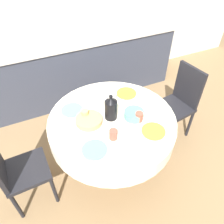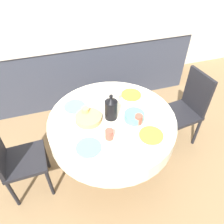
% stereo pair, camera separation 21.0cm
% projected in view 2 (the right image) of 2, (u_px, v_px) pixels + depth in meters
% --- Properties ---
extents(ground_plane, '(12.00, 12.00, 0.00)m').
position_uv_depth(ground_plane, '(112.00, 161.00, 2.65)').
color(ground_plane, '#8E704C').
extents(wall_back, '(7.00, 0.05, 2.60)m').
position_uv_depth(wall_back, '(74.00, 3.00, 3.05)').
color(wall_back, silver).
rests_on(wall_back, ground_plane).
extents(kitchen_counter, '(3.24, 0.64, 0.96)m').
position_uv_depth(kitchen_counter, '(84.00, 67.00, 3.37)').
color(kitchen_counter, '#383D4C').
rests_on(kitchen_counter, ground_plane).
extents(dining_table, '(1.28, 1.28, 0.73)m').
position_uv_depth(dining_table, '(112.00, 127.00, 2.24)').
color(dining_table, tan).
rests_on(dining_table, ground_plane).
extents(chair_left, '(0.45, 0.45, 0.96)m').
position_uv_depth(chair_left, '(187.00, 106.00, 2.60)').
color(chair_left, black).
rests_on(chair_left, ground_plane).
extents(chair_right, '(0.41, 0.41, 0.96)m').
position_uv_depth(chair_right, '(13.00, 157.00, 2.05)').
color(chair_right, black).
rests_on(chair_right, ground_plane).
extents(plate_near_left, '(0.22, 0.22, 0.01)m').
position_uv_depth(plate_near_left, '(89.00, 147.00, 1.87)').
color(plate_near_left, '#60BCB7').
rests_on(plate_near_left, dining_table).
extents(cup_near_left, '(0.07, 0.07, 0.10)m').
position_uv_depth(cup_near_left, '(109.00, 134.00, 1.93)').
color(cup_near_left, '#CC4C3D').
rests_on(cup_near_left, dining_table).
extents(plate_near_right, '(0.22, 0.22, 0.01)m').
position_uv_depth(plate_near_right, '(151.00, 135.00, 1.98)').
color(plate_near_right, orange).
rests_on(plate_near_right, dining_table).
extents(cup_near_right, '(0.07, 0.07, 0.10)m').
position_uv_depth(cup_near_right, '(139.00, 119.00, 2.07)').
color(cup_near_right, '#CC4C3D').
rests_on(cup_near_right, dining_table).
extents(plate_far_left, '(0.22, 0.22, 0.01)m').
position_uv_depth(plate_far_left, '(75.00, 106.00, 2.27)').
color(plate_far_left, '#60BCB7').
rests_on(plate_far_left, dining_table).
extents(cup_far_left, '(0.07, 0.07, 0.10)m').
position_uv_depth(cup_far_left, '(86.00, 112.00, 2.15)').
color(cup_far_left, '#DBB766').
rests_on(cup_far_left, dining_table).
extents(plate_far_right, '(0.22, 0.22, 0.01)m').
position_uv_depth(plate_far_right, '(131.00, 95.00, 2.42)').
color(plate_far_right, yellow).
rests_on(plate_far_right, dining_table).
extents(cup_far_right, '(0.07, 0.07, 0.10)m').
position_uv_depth(cup_far_right, '(116.00, 98.00, 2.31)').
color(cup_far_right, white).
rests_on(cup_far_right, dining_table).
extents(coffee_carafe, '(0.12, 0.12, 0.28)m').
position_uv_depth(coffee_carafe, '(111.00, 108.00, 2.08)').
color(coffee_carafe, black).
rests_on(coffee_carafe, dining_table).
extents(bread_basket, '(0.26, 0.26, 0.05)m').
position_uv_depth(bread_basket, '(89.00, 118.00, 2.11)').
color(bread_basket, tan).
rests_on(bread_basket, dining_table).
extents(fruit_bowl, '(0.20, 0.20, 0.07)m').
position_uv_depth(fruit_bowl, '(134.00, 116.00, 2.12)').
color(fruit_bowl, '#569993').
rests_on(fruit_bowl, dining_table).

